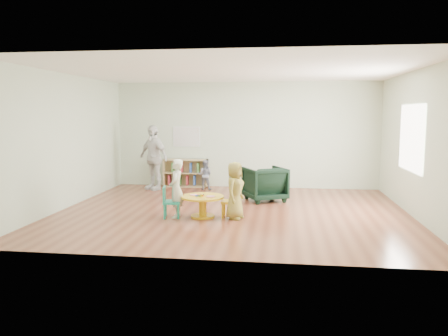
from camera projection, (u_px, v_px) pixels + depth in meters
name	position (u px, v px, depth m)	size (l,w,h in m)	color
room	(233.00, 118.00, 8.64)	(7.10, 7.00, 2.80)	brown
activity_table	(203.00, 202.00, 8.34)	(0.82, 0.82, 0.45)	gold
kid_chair_left	(169.00, 201.00, 8.29)	(0.37, 0.37, 0.60)	#1C9B7D
kid_chair_right	(232.00, 201.00, 8.34)	(0.32, 0.32, 0.59)	gold
bookshelf	(185.00, 173.00, 11.85)	(1.20, 0.30, 0.75)	tan
alphabet_poster	(187.00, 137.00, 11.85)	(0.74, 0.01, 0.54)	white
armchair	(265.00, 184.00, 9.90)	(0.83, 0.86, 0.78)	black
child_left	(176.00, 188.00, 8.29)	(0.41, 0.27, 1.12)	silver
child_right	(235.00, 190.00, 8.18)	(0.53, 0.34, 1.08)	yellow
toddler	(205.00, 175.00, 11.34)	(0.38, 0.30, 0.78)	#192140
adult_caretaker	(153.00, 157.00, 11.31)	(0.99, 0.41, 1.68)	white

